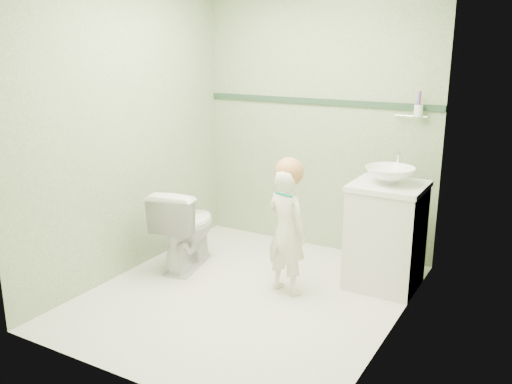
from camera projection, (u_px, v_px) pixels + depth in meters
The scene contains 12 objects.
ground at pixel (246, 296), 4.15m from camera, with size 2.50×2.50×0.00m, color beige.
room_shell at pixel (245, 139), 3.83m from camera, with size 2.50×2.54×2.40m.
trim_stripe at pixel (317, 101), 4.82m from camera, with size 2.20×0.02×0.05m, color #26432F.
vanity at pixel (386, 237), 4.22m from camera, with size 0.52×0.50×0.80m, color silver.
counter at pixel (389, 186), 4.11m from camera, with size 0.54×0.52×0.04m, color white.
basin at pixel (390, 175), 4.09m from camera, with size 0.37×0.37×0.13m, color white.
faucet at pixel (397, 160), 4.22m from camera, with size 0.03×0.13×0.18m.
cup_holder at pixel (418, 110), 4.35m from camera, with size 0.26×0.07×0.21m.
toilet at pixel (186, 227), 4.62m from camera, with size 0.39×0.68×0.70m, color white.
toddler at pixel (286, 231), 4.09m from camera, with size 0.36×0.23×0.97m, color beige.
hair_cap at pixel (289, 172), 3.99m from camera, with size 0.22×0.22×0.22m, color #B27448.
teal_toothbrush at pixel (284, 194), 3.87m from camera, with size 0.11×0.14×0.08m.
Camera 1 is at (1.95, -3.25, 1.86)m, focal length 38.39 mm.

